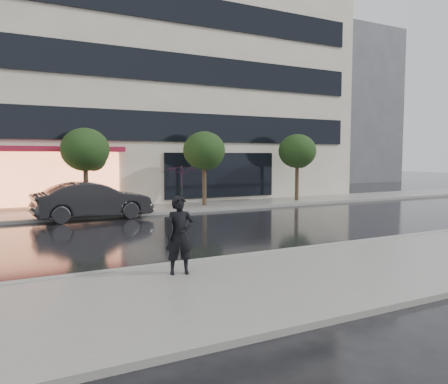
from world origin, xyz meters
TOP-DOWN VIEW (x-y plane):
  - ground at (0.00, 0.00)m, footprint 120.00×120.00m
  - sidewalk_near at (0.00, -3.25)m, footprint 60.00×4.50m
  - sidewalk_far at (0.00, 10.25)m, footprint 60.00×3.50m
  - curb_near at (0.00, -1.00)m, footprint 60.00×0.25m
  - curb_far at (0.00, 8.50)m, footprint 60.00×0.25m
  - office_building at (-0.00, 17.97)m, footprint 30.00×12.76m
  - bg_building_right at (26.00, 28.00)m, footprint 12.00×12.00m
  - tree_mid_west at (-2.94, 10.03)m, footprint 2.20×2.20m
  - tree_mid_east at (3.06, 10.03)m, footprint 2.20×2.20m
  - tree_far_east at (9.06, 10.03)m, footprint 2.20×2.20m
  - parked_car at (-3.03, 8.30)m, footprint 4.99×2.06m
  - pedestrian_with_umbrella at (-3.11, -1.94)m, footprint 1.11×1.12m

SIDE VIEW (x-z plane):
  - ground at x=0.00m, z-range 0.00..0.00m
  - sidewalk_near at x=0.00m, z-range 0.00..0.12m
  - sidewalk_far at x=0.00m, z-range 0.00..0.12m
  - curb_near at x=0.00m, z-range 0.00..0.14m
  - curb_far at x=0.00m, z-range 0.00..0.14m
  - parked_car at x=-3.03m, z-range 0.00..1.61m
  - pedestrian_with_umbrella at x=-3.11m, z-range 0.47..2.86m
  - tree_mid_west at x=-2.94m, z-range 0.93..4.92m
  - tree_mid_east at x=3.06m, z-range 0.93..4.92m
  - tree_far_east at x=9.06m, z-range 0.93..4.92m
  - bg_building_right at x=26.00m, z-range 0.00..16.00m
  - office_building at x=0.00m, z-range 0.00..18.00m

